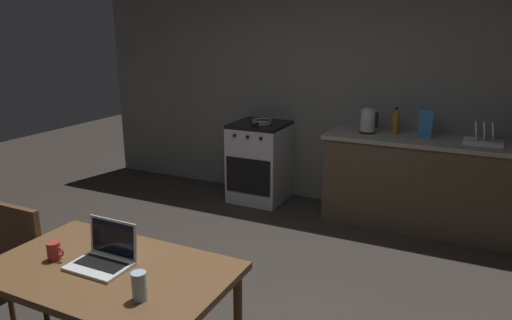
{
  "coord_description": "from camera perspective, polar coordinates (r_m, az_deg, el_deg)",
  "views": [
    {
      "loc": [
        1.59,
        -2.34,
        1.94
      ],
      "look_at": [
        0.04,
        0.89,
        0.93
      ],
      "focal_mm": 32.28,
      "sensor_mm": 36.0,
      "label": 1
    }
  ],
  "objects": [
    {
      "name": "cereal_box",
      "position": [
        4.78,
        20.28,
        4.23
      ],
      "size": [
        0.13,
        0.05,
        0.28
      ],
      "color": "#3372B2",
      "rests_on": "kitchen_counter"
    },
    {
      "name": "electric_kettle",
      "position": [
        4.85,
        13.71,
        4.7
      ],
      "size": [
        0.18,
        0.16,
        0.26
      ],
      "color": "black",
      "rests_on": "kitchen_counter"
    },
    {
      "name": "coffee_mug",
      "position": [
        2.79,
        -23.74,
        -10.28
      ],
      "size": [
        0.11,
        0.07,
        0.1
      ],
      "color": "#9E2D28",
      "rests_on": "dining_table"
    },
    {
      "name": "dining_table",
      "position": [
        2.65,
        -17.7,
        -14.02
      ],
      "size": [
        1.31,
        0.79,
        0.73
      ],
      "color": "brown",
      "rests_on": "ground_plane"
    },
    {
      "name": "frying_pan",
      "position": [
        5.21,
        0.71,
        4.79
      ],
      "size": [
        0.23,
        0.4,
        0.05
      ],
      "color": "gray",
      "rests_on": "stove_oven"
    },
    {
      "name": "dish_rack",
      "position": [
        4.77,
        26.34,
        2.38
      ],
      "size": [
        0.34,
        0.26,
        0.21
      ],
      "color": "silver",
      "rests_on": "kitchen_counter"
    },
    {
      "name": "laptop",
      "position": [
        2.64,
        -18.34,
        -11.32
      ],
      "size": [
        0.32,
        0.24,
        0.23
      ],
      "rotation": [
        0.0,
        0.0,
        0.05
      ],
      "color": "silver",
      "rests_on": "dining_table"
    },
    {
      "name": "stove_oven",
      "position": [
        5.36,
        0.44,
        -0.21
      ],
      "size": [
        0.6,
        0.62,
        0.92
      ],
      "color": "#B7BABF",
      "rests_on": "ground_plane"
    },
    {
      "name": "kitchen_counter",
      "position": [
        4.9,
        21.11,
        -2.83
      ],
      "size": [
        2.16,
        0.64,
        0.92
      ],
      "color": "#4C3D2D",
      "rests_on": "ground_plane"
    },
    {
      "name": "back_wall",
      "position": [
        5.22,
        11.24,
        8.72
      ],
      "size": [
        6.4,
        0.1,
        2.64
      ],
      "primitive_type": "cube",
      "color": "slate",
      "rests_on": "ground_plane"
    },
    {
      "name": "chair",
      "position": [
        3.31,
        -28.39,
        -11.75
      ],
      "size": [
        0.4,
        0.4,
        0.89
      ],
      "rotation": [
        0.0,
        0.0,
        -0.05
      ],
      "color": "#4C331E",
      "rests_on": "ground_plane"
    },
    {
      "name": "ground_plane",
      "position": [
        3.43,
        -7.52,
        -18.79
      ],
      "size": [
        12.0,
        12.0,
        0.0
      ],
      "primitive_type": "plane",
      "color": "#2D2823"
    },
    {
      "name": "bottle_b",
      "position": [
        4.88,
        16.93,
        4.59
      ],
      "size": [
        0.07,
        0.07,
        0.27
      ],
      "color": "#8C601E",
      "rests_on": "kitchen_counter"
    },
    {
      "name": "drinking_glass",
      "position": [
        2.28,
        -14.26,
        -14.9
      ],
      "size": [
        0.07,
        0.07,
        0.14
      ],
      "color": "#99B7C6",
      "rests_on": "dining_table"
    }
  ]
}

